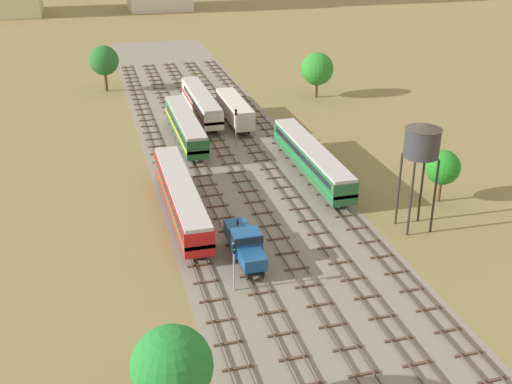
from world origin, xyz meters
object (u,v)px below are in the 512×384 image
Objects in this scene: diesel_railcar_centre_left_farther at (201,102)px; signal_post_near at (234,261)px; water_tower at (422,142)px; shunter_loco_left_nearest at (245,243)px; signal_post_nearest at (236,123)px; diesel_railcar_left_midfar at (185,125)px; freight_boxcar_centre_far at (235,109)px; passenger_coach_centre_right_mid at (311,157)px; passenger_coach_far_left_near at (181,195)px.

diesel_railcar_centre_left_farther is 4.32× the size of signal_post_near.
shunter_loco_left_nearest is at bearing -173.77° from water_tower.
signal_post_nearest reaches higher than shunter_loco_left_nearest.
signal_post_nearest is at bearing -81.49° from diesel_railcar_centre_left_farther.
diesel_railcar_left_midfar is at bearing 150.68° from signal_post_nearest.
diesel_railcar_centre_left_farther is (-4.29, 4.56, 0.15)m from freight_boxcar_centre_far.
signal_post_near is at bearing -162.21° from water_tower.
shunter_loco_left_nearest is 44.77m from diesel_railcar_centre_left_farther.
passenger_coach_centre_right_mid is at bearing 53.77° from shunter_loco_left_nearest.
shunter_loco_left_nearest is 0.38× the size of passenger_coach_centre_right_mid.
signal_post_near is at bearing -124.08° from passenger_coach_centre_right_mid.
passenger_coach_centre_right_mid reaches higher than freight_boxcar_centre_far.
diesel_railcar_centre_left_farther is (-8.57, 27.02, -0.02)m from passenger_coach_centre_right_mid.
passenger_coach_far_left_near is 31.88m from freight_boxcar_centre_far.
water_tower is 2.05× the size of signal_post_nearest.
signal_post_near is at bearing -82.11° from passenger_coach_far_left_near.
passenger_coach_far_left_near is 34.81m from diesel_railcar_centre_left_farther.
signal_post_near is (-14.99, -22.17, 0.43)m from passenger_coach_centre_right_mid.
water_tower is at bearing -71.39° from diesel_railcar_centre_left_farther.
passenger_coach_far_left_near is at bearing -104.25° from diesel_railcar_centre_left_farther.
diesel_railcar_centre_left_farther reaches higher than shunter_loco_left_nearest.
freight_boxcar_centre_far is 39.89m from water_tower.
shunter_loco_left_nearest is 21.75m from passenger_coach_centre_right_mid.
signal_post_near reaches higher than shunter_loco_left_nearest.
diesel_railcar_left_midfar is 1.80× the size of water_tower.
diesel_railcar_centre_left_farther is at bearing 133.25° from freight_boxcar_centre_far.
passenger_coach_centre_right_mid is 4.64× the size of signal_post_near.
diesel_railcar_left_midfar is at bearing 120.31° from water_tower.
diesel_railcar_centre_left_farther is at bearing 82.56° from signal_post_near.
diesel_railcar_left_midfar is at bearing 79.46° from passenger_coach_far_left_near.
signal_post_near is (-2.14, -4.62, 1.04)m from shunter_loco_left_nearest.
passenger_coach_far_left_near is (-4.28, 10.82, 0.60)m from shunter_loco_left_nearest.
passenger_coach_centre_right_mid and diesel_railcar_centre_left_farther have the same top height.
diesel_railcar_centre_left_farther is (4.28, 10.70, 0.00)m from diesel_railcar_left_midfar.
passenger_coach_centre_right_mid is at bearing 110.35° from water_tower.
freight_boxcar_centre_far reaches higher than shunter_loco_left_nearest.
freight_boxcar_centre_far is (-4.28, 22.46, -0.16)m from passenger_coach_centre_right_mid.
diesel_railcar_left_midfar is (4.28, 23.03, -0.02)m from passenger_coach_far_left_near.
passenger_coach_centre_right_mid is 17.91m from water_tower.
passenger_coach_centre_right_mid is 3.97× the size of signal_post_nearest.
signal_post_nearest reaches higher than diesel_railcar_centre_left_farther.
passenger_coach_centre_right_mid is 1.07× the size of diesel_railcar_centre_left_farther.
signal_post_near is at bearing -97.44° from diesel_railcar_centre_left_farther.
passenger_coach_centre_right_mid is 20.77m from diesel_railcar_left_midfar.
water_tower is (14.32, -42.53, 6.88)m from diesel_railcar_centre_left_farther.
shunter_loco_left_nearest is 30.96m from signal_post_nearest.
freight_boxcar_centre_far is at bearing 77.58° from signal_post_nearest.
diesel_railcar_left_midfar is 38.54m from signal_post_near.
diesel_railcar_left_midfar and diesel_railcar_centre_left_farther have the same top height.
passenger_coach_far_left_near is at bearing -158.60° from passenger_coach_centre_right_mid.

